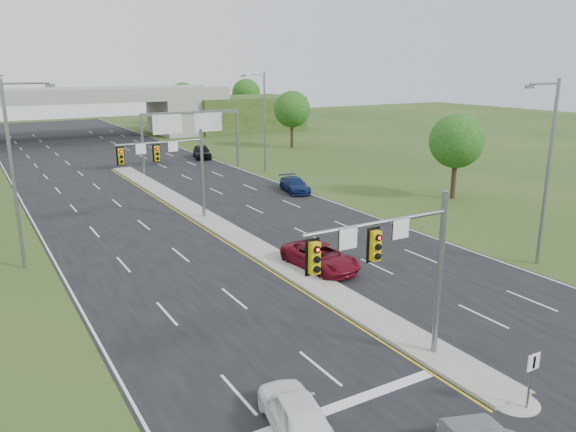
% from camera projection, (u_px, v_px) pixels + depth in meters
% --- Properties ---
extents(ground, '(240.00, 240.00, 0.00)m').
position_uv_depth(ground, '(433.00, 355.00, 23.40)').
color(ground, '#284418').
rests_on(ground, ground).
extents(road, '(24.00, 160.00, 0.02)m').
position_uv_depth(road, '(163.00, 194.00, 52.51)').
color(road, black).
rests_on(road, ground).
extents(median, '(2.00, 54.00, 0.16)m').
position_uv_depth(median, '(214.00, 223.00, 42.50)').
color(median, gray).
rests_on(median, road).
extents(median_nose, '(2.00, 2.00, 0.16)m').
position_uv_depth(median_nose, '(514.00, 400.00, 20.04)').
color(median_nose, gray).
rests_on(median_nose, road).
extents(lane_markings, '(23.72, 160.00, 0.01)m').
position_uv_depth(lane_markings, '(180.00, 208.00, 47.15)').
color(lane_markings, gold).
rests_on(lane_markings, road).
extents(signal_mast_near, '(6.62, 0.60, 7.00)m').
position_uv_depth(signal_mast_near, '(399.00, 257.00, 20.99)').
color(signal_mast_near, slate).
rests_on(signal_mast_near, ground).
extents(signal_mast_far, '(6.62, 0.60, 7.00)m').
position_uv_depth(signal_mast_far, '(174.00, 161.00, 41.79)').
color(signal_mast_far, slate).
rests_on(signal_mast_far, ground).
extents(keep_right_sign, '(0.60, 0.13, 2.20)m').
position_uv_depth(keep_right_sign, '(532.00, 372.00, 19.24)').
color(keep_right_sign, slate).
rests_on(keep_right_sign, ground).
extents(sign_gantry, '(11.58, 0.44, 6.67)m').
position_uv_depth(sign_gantry, '(190.00, 124.00, 62.67)').
color(sign_gantry, slate).
rests_on(sign_gantry, ground).
extents(overpass, '(80.00, 14.00, 8.10)m').
position_uv_depth(overpass, '(71.00, 118.00, 89.02)').
color(overpass, gray).
rests_on(overpass, ground).
extents(lightpole_l_mid, '(2.85, 0.25, 11.00)m').
position_uv_depth(lightpole_l_mid, '(16.00, 166.00, 31.93)').
color(lightpole_l_mid, slate).
rests_on(lightpole_l_mid, ground).
extents(lightpole_r_near, '(2.85, 0.25, 11.00)m').
position_uv_depth(lightpole_r_near, '(547.00, 165.00, 32.48)').
color(lightpole_r_near, slate).
rests_on(lightpole_r_near, ground).
extents(lightpole_r_far, '(2.85, 0.25, 11.00)m').
position_uv_depth(lightpole_r_far, '(263.00, 117.00, 61.59)').
color(lightpole_r_far, slate).
rests_on(lightpole_r_far, ground).
extents(tree_r_near, '(4.80, 4.80, 7.60)m').
position_uv_depth(tree_r_near, '(457.00, 141.00, 49.46)').
color(tree_r_near, '#382316').
rests_on(tree_r_near, ground).
extents(tree_r_mid, '(5.20, 5.20, 8.12)m').
position_uv_depth(tree_r_mid, '(292.00, 109.00, 80.45)').
color(tree_r_mid, '#382316').
rests_on(tree_r_mid, ground).
extents(tree_back_c, '(5.60, 5.60, 8.32)m').
position_uv_depth(tree_back_c, '(183.00, 97.00, 111.91)').
color(tree_back_c, '#382316').
rests_on(tree_back_c, ground).
extents(tree_back_d, '(6.00, 6.00, 8.85)m').
position_uv_depth(tree_back_d, '(246.00, 93.00, 118.68)').
color(tree_back_d, '#382316').
rests_on(tree_back_d, ground).
extents(car_white, '(2.54, 4.48, 1.44)m').
position_uv_depth(car_white, '(296.00, 412.00, 18.31)').
color(car_white, white).
rests_on(car_white, road).
extents(car_far_a, '(2.98, 5.59, 1.50)m').
position_uv_depth(car_far_a, '(320.00, 257.00, 33.01)').
color(car_far_a, maroon).
rests_on(car_far_a, road).
extents(car_far_b, '(2.86, 5.04, 1.38)m').
position_uv_depth(car_far_b, '(295.00, 185.00, 53.07)').
color(car_far_b, '#0C1B4A').
rests_on(car_far_b, road).
extents(car_far_c, '(3.21, 5.32, 1.69)m').
position_uv_depth(car_far_c, '(202.00, 152.00, 72.27)').
color(car_far_c, black).
rests_on(car_far_c, road).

